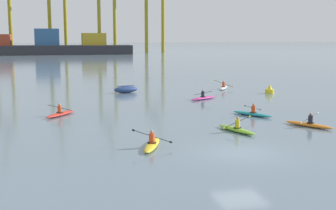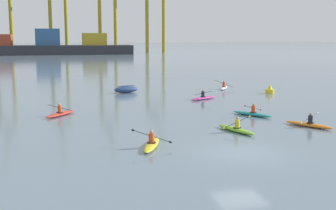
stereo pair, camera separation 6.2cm
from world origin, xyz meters
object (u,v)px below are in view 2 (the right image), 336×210
(kayak_red, at_px, (61,113))
(kayak_orange, at_px, (309,124))
(kayak_magenta, at_px, (204,98))
(kayak_yellow, at_px, (152,144))
(capsized_dinghy, at_px, (126,89))
(kayak_lime, at_px, (236,129))
(kayak_teal, at_px, (252,113))
(channel_buoy, at_px, (270,90))
(gantry_crane_west_mid, at_px, (58,1))
(gantry_crane_east, at_px, (156,8))
(container_barge, at_px, (49,47))
(gantry_crane_east_mid, at_px, (107,1))
(kayak_white, at_px, (224,87))

(kayak_red, height_order, kayak_orange, same)
(kayak_magenta, bearing_deg, kayak_yellow, -116.92)
(capsized_dinghy, relative_size, kayak_lime, 0.81)
(kayak_red, bearing_deg, kayak_teal, -14.11)
(kayak_red, distance_m, kayak_magenta, 14.31)
(channel_buoy, height_order, kayak_teal, channel_buoy)
(kayak_orange, bearing_deg, gantry_crane_west_mid, 95.97)
(gantry_crane_east, xyz_separation_m, capsized_dinghy, (-28.40, -114.12, -15.59))
(container_barge, relative_size, gantry_crane_east_mid, 1.45)
(gantry_crane_west_mid, relative_size, capsized_dinghy, 13.66)
(kayak_yellow, distance_m, kayak_orange, 11.49)
(kayak_magenta, bearing_deg, kayak_teal, -85.31)
(channel_buoy, xyz_separation_m, kayak_magenta, (-8.07, -2.54, -0.19))
(gantry_crane_west_mid, distance_m, kayak_white, 120.20)
(kayak_yellow, bearing_deg, kayak_lime, 23.57)
(channel_buoy, bearing_deg, kayak_red, -158.74)
(container_barge, relative_size, gantry_crane_west_mid, 1.41)
(container_barge, bearing_deg, channel_buoy, -77.75)
(kayak_yellow, bearing_deg, container_barge, 93.08)
(capsized_dinghy, bearing_deg, gantry_crane_east_mid, 84.37)
(container_barge, relative_size, kayak_magenta, 16.64)
(gantry_crane_east, relative_size, kayak_white, 9.53)
(channel_buoy, relative_size, kayak_teal, 0.31)
(channel_buoy, relative_size, kayak_white, 0.31)
(gantry_crane_west_mid, xyz_separation_m, kayak_red, (-1.21, -130.89, -17.67))
(gantry_crane_east, xyz_separation_m, channel_buoy, (-14.04, -118.29, -15.58))
(kayak_yellow, relative_size, kayak_red, 1.09)
(gantry_crane_west_mid, height_order, kayak_teal, gantry_crane_west_mid)
(kayak_teal, bearing_deg, capsized_dinghy, 113.87)
(gantry_crane_east_mid, bearing_deg, kayak_teal, -91.91)
(gantry_crane_west_mid, height_order, kayak_orange, gantry_crane_west_mid)
(gantry_crane_east, height_order, capsized_dinghy, gantry_crane_east)
(container_barge, bearing_deg, kayak_orange, -81.77)
(kayak_lime, bearing_deg, gantry_crane_west_mid, 93.83)
(kayak_teal, bearing_deg, gantry_crane_east_mid, 88.09)
(gantry_crane_east_mid, relative_size, channel_buoy, 36.84)
(kayak_teal, height_order, kayak_orange, same)
(kayak_lime, height_order, kayak_orange, kayak_lime)
(channel_buoy, distance_m, kayak_orange, 17.31)
(gantry_crane_east_mid, bearing_deg, kayak_lime, -93.24)
(container_barge, bearing_deg, kayak_red, -88.90)
(kayak_yellow, bearing_deg, kayak_white, 61.04)
(gantry_crane_east, bearing_deg, kayak_white, -98.63)
(channel_buoy, height_order, kayak_magenta, channel_buoy)
(kayak_red, bearing_deg, capsized_dinghy, 61.17)
(gantry_crane_east, bearing_deg, container_barge, -164.45)
(kayak_red, bearing_deg, kayak_orange, -27.48)
(kayak_magenta, bearing_deg, gantry_crane_west_mid, 95.44)
(container_barge, relative_size, gantry_crane_east, 1.73)
(capsized_dinghy, distance_m, kayak_yellow, 23.57)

